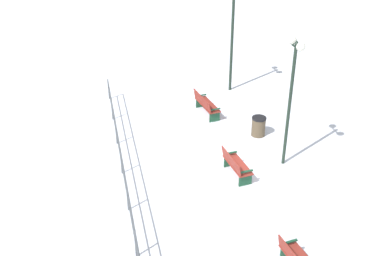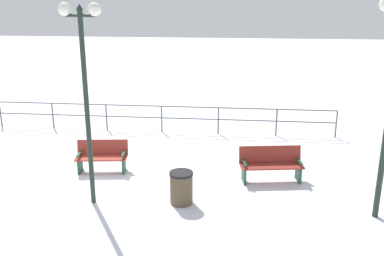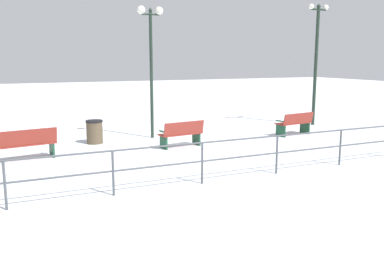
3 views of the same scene
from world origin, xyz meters
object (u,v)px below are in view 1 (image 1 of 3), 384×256
object	(u,v)px
lamppost_middle	(293,78)
trash_bin	(258,126)
bench_second	(236,165)
bench_third	(206,104)
lamppost_far	(233,22)

from	to	relation	value
lamppost_middle	trash_bin	distance (m)	3.64
lamppost_middle	bench_second	bearing A→B (deg)	-169.16
bench_second	bench_third	bearing A→B (deg)	80.78
bench_second	bench_third	xyz separation A→B (m)	(0.15, 4.70, 0.03)
bench_second	lamppost_middle	world-z (taller)	lamppost_middle
bench_second	lamppost_middle	bearing A→B (deg)	3.42
bench_third	trash_bin	size ratio (longest dim) A/B	2.19
bench_third	lamppost_far	xyz separation A→B (m)	(1.78, 2.23, 2.85)
bench_second	lamppost_far	size ratio (longest dim) A/B	0.31
trash_bin	bench_second	bearing A→B (deg)	-124.94
lamppost_middle	trash_bin	world-z (taller)	lamppost_middle
bench_second	lamppost_middle	distance (m)	3.51
bench_third	lamppost_middle	distance (m)	5.49
trash_bin	lamppost_far	bearing A→B (deg)	87.56
lamppost_far	trash_bin	bearing A→B (deg)	-92.44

